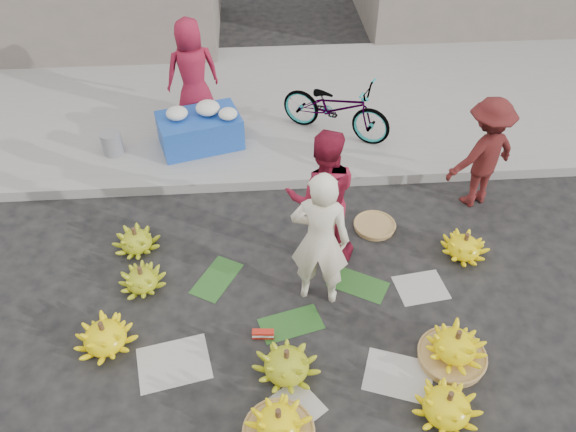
{
  "coord_description": "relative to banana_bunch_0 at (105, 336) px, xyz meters",
  "views": [
    {
      "loc": [
        -0.4,
        -3.88,
        4.8
      ],
      "look_at": [
        -0.06,
        0.74,
        0.7
      ],
      "focal_mm": 35.0,
      "sensor_mm": 36.0,
      "label": 1
    }
  ],
  "objects": [
    {
      "name": "banana_bunch_3",
      "position": [
        3.21,
        -1.0,
        0.0
      ],
      "size": [
        0.73,
        0.73,
        0.38
      ],
      "rotation": [
        0.0,
        0.0,
        -0.25
      ],
      "color": "#FFE80C",
      "rests_on": "ground"
    },
    {
      "name": "bicycle",
      "position": [
        2.81,
        3.57,
        0.4
      ],
      "size": [
        1.38,
        1.76,
        0.89
      ],
      "primitive_type": "imported",
      "rotation": [
        0.0,
        0.0,
        1.03
      ],
      "color": "gray",
      "rests_on": "sidewalk"
    },
    {
      "name": "banana_bunch_6",
      "position": [
        0.27,
        0.77,
        -0.03
      ],
      "size": [
        0.61,
        0.61,
        0.32
      ],
      "rotation": [
        0.0,
        0.0,
        -0.27
      ],
      "color": "#8CA517",
      "rests_on": "ground"
    },
    {
      "name": "sidewalk",
      "position": [
        1.99,
        4.64,
        -0.1
      ],
      "size": [
        40.0,
        4.0,
        0.12
      ],
      "primitive_type": "cube",
      "color": "gray",
      "rests_on": "ground"
    },
    {
      "name": "banana_bunch_7",
      "position": [
        0.13,
        1.4,
        -0.02
      ],
      "size": [
        0.68,
        0.68,
        0.33
      ],
      "rotation": [
        0.0,
        0.0,
        0.41
      ],
      "color": "#8CA517",
      "rests_on": "ground"
    },
    {
      "name": "banana_bunch_1",
      "position": [
        1.8,
        -0.46,
        0.0
      ],
      "size": [
        0.76,
        0.76,
        0.38
      ],
      "rotation": [
        0.0,
        0.0,
        0.32
      ],
      "color": "#8CA517",
      "rests_on": "ground"
    },
    {
      "name": "grey_bucket",
      "position": [
        -0.43,
        3.28,
        0.12
      ],
      "size": [
        0.29,
        0.29,
        0.33
      ],
      "primitive_type": "cylinder",
      "color": "slate",
      "rests_on": "sidewalk"
    },
    {
      "name": "vendor_red",
      "position": [
        2.31,
        1.2,
        0.68
      ],
      "size": [
        0.87,
        0.7,
        1.69
      ],
      "primitive_type": "imported",
      "rotation": [
        0.0,
        0.0,
        3.07
      ],
      "color": "maroon",
      "rests_on": "ground"
    },
    {
      "name": "newspaper_scatter",
      "position": [
        1.99,
        -0.46,
        -0.16
      ],
      "size": [
        3.2,
        1.8,
        0.0
      ],
      "primitive_type": null,
      "color": "#BCB8AF",
      "rests_on": "ground"
    },
    {
      "name": "banana_bunch_2",
      "position": [
        1.69,
        -1.09,
        0.02
      ],
      "size": [
        0.63,
        0.63,
        0.43
      ],
      "rotation": [
        0.0,
        0.0,
        0.18
      ],
      "color": "#9C7641",
      "rests_on": "ground"
    },
    {
      "name": "banana_bunch_0",
      "position": [
        0.0,
        0.0,
        0.0
      ],
      "size": [
        0.61,
        0.61,
        0.37
      ],
      "rotation": [
        0.0,
        0.0,
        0.03
      ],
      "color": "#FFE80C",
      "rests_on": "ground"
    },
    {
      "name": "basket_spare",
      "position": [
        3.05,
        1.57,
        -0.13
      ],
      "size": [
        0.66,
        0.66,
        0.06
      ],
      "primitive_type": "cylinder",
      "rotation": [
        0.0,
        0.0,
        -0.41
      ],
      "color": "#9C7641",
      "rests_on": "ground"
    },
    {
      "name": "banana_bunch_4",
      "position": [
        3.45,
        -0.41,
        0.03
      ],
      "size": [
        0.66,
        0.66,
        0.45
      ],
      "rotation": [
        0.0,
        0.0,
        0.17
      ],
      "color": "#9C7641",
      "rests_on": "ground"
    },
    {
      "name": "flower_table",
      "position": [
        0.83,
        3.41,
        0.23
      ],
      "size": [
        1.29,
        0.99,
        0.66
      ],
      "rotation": [
        0.0,
        0.0,
        0.28
      ],
      "color": "#1945A8",
      "rests_on": "sidewalk"
    },
    {
      "name": "incense_stack",
      "position": [
        1.59,
        -0.01,
        -0.11
      ],
      "size": [
        0.23,
        0.09,
        0.09
      ],
      "primitive_type": "cube",
      "rotation": [
        0.0,
        0.0,
        -0.09
      ],
      "color": "red",
      "rests_on": "ground"
    },
    {
      "name": "banana_bunch_5",
      "position": [
        4.0,
        1.01,
        -0.01
      ],
      "size": [
        0.61,
        0.61,
        0.34
      ],
      "rotation": [
        0.0,
        0.0,
        -0.14
      ],
      "color": "#FFE80C",
      "rests_on": "ground"
    },
    {
      "name": "curb",
      "position": [
        1.99,
        2.54,
        -0.09
      ],
      "size": [
        40.0,
        0.25,
        0.15
      ],
      "primitive_type": "cube",
      "color": "gray",
      "rests_on": "ground"
    },
    {
      "name": "ground",
      "position": [
        1.99,
        0.34,
        -0.16
      ],
      "size": [
        80.0,
        80.0,
        0.0
      ],
      "primitive_type": "plane",
      "color": "black",
      "rests_on": "ground"
    },
    {
      "name": "flower_vendor",
      "position": [
        0.73,
        4.11,
        0.76
      ],
      "size": [
        0.89,
        0.7,
        1.6
      ],
      "primitive_type": "imported",
      "rotation": [
        0.0,
        0.0,
        3.41
      ],
      "color": "maroon",
      "rests_on": "sidewalk"
    },
    {
      "name": "man_striped",
      "position": [
        4.43,
        2.01,
        0.59
      ],
      "size": [
        1.12,
        0.89,
        1.51
      ],
      "primitive_type": "imported",
      "rotation": [
        0.0,
        0.0,
        3.53
      ],
      "color": "maroon",
      "rests_on": "ground"
    },
    {
      "name": "banana_leaves",
      "position": [
        1.89,
        0.54,
        -0.16
      ],
      "size": [
        2.0,
        1.0,
        0.0
      ],
      "primitive_type": null,
      "color": "#1F501A",
      "rests_on": "ground"
    },
    {
      "name": "vendor_cream",
      "position": [
        2.21,
        0.53,
        0.68
      ],
      "size": [
        0.69,
        0.54,
        1.68
      ],
      "primitive_type": "imported",
      "rotation": [
        0.0,
        0.0,
        2.9
      ],
      "color": "white",
      "rests_on": "ground"
    }
  ]
}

